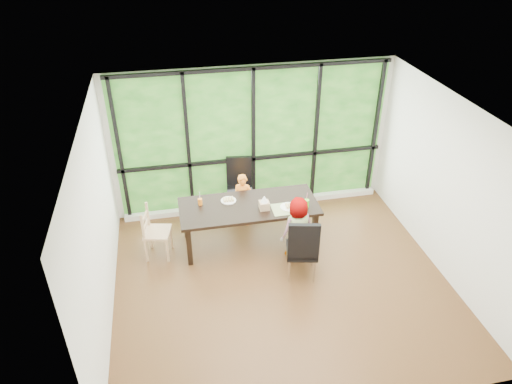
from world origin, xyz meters
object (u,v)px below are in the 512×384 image
(chair_end_beech, at_px, (157,232))
(child_older, at_px, (296,229))
(chair_interior_leather, at_px, (302,246))
(child_toddler, at_px, (243,200))
(chair_window_leather, at_px, (240,188))
(tissue_box, at_px, (264,205))
(plate_near, at_px, (288,207))
(dining_table, at_px, (249,224))
(green_cup, at_px, (306,203))
(plate_far, at_px, (229,201))
(orange_cup, at_px, (200,202))

(chair_end_beech, height_order, child_older, child_older)
(chair_interior_leather, height_order, child_toddler, chair_interior_leather)
(chair_window_leather, distance_m, tissue_box, 1.10)
(chair_end_beech, distance_m, plate_near, 2.14)
(dining_table, height_order, green_cup, green_cup)
(chair_window_leather, height_order, child_older, child_older)
(child_older, height_order, plate_near, child_older)
(dining_table, bearing_deg, plate_near, -17.60)
(child_older, xyz_separation_m, green_cup, (0.23, 0.29, 0.26))
(plate_near, bearing_deg, child_older, -80.91)
(dining_table, height_order, chair_window_leather, chair_window_leather)
(child_toddler, relative_size, plate_far, 3.91)
(child_toddler, xyz_separation_m, orange_cup, (-0.77, -0.39, 0.31))
(chair_window_leather, bearing_deg, tissue_box, -69.86)
(child_older, xyz_separation_m, plate_far, (-0.97, 0.72, 0.20))
(chair_interior_leather, xyz_separation_m, plate_far, (-0.94, 1.14, 0.22))
(dining_table, bearing_deg, chair_window_leather, 89.89)
(plate_near, bearing_deg, chair_interior_leather, -88.45)
(child_toddler, xyz_separation_m, plate_near, (0.61, -0.76, 0.27))
(child_toddler, height_order, child_older, child_older)
(orange_cup, xyz_separation_m, tissue_box, (0.99, -0.33, 0.01))
(tissue_box, bearing_deg, chair_interior_leather, -62.88)
(dining_table, bearing_deg, child_toddler, 90.00)
(plate_far, relative_size, tissue_box, 1.62)
(green_cup, bearing_deg, tissue_box, 173.02)
(child_older, xyz_separation_m, orange_cup, (-1.44, 0.70, 0.25))
(plate_far, bearing_deg, green_cup, -19.58)
(child_toddler, height_order, green_cup, child_toddler)
(plate_near, bearing_deg, dining_table, 162.40)
(chair_window_leather, distance_m, plate_far, 0.79)
(chair_interior_leather, relative_size, orange_cup, 9.49)
(child_toddler, bearing_deg, dining_table, -72.81)
(dining_table, bearing_deg, tissue_box, -34.63)
(chair_interior_leather, distance_m, plate_near, 0.79)
(child_older, bearing_deg, green_cup, -144.32)
(child_older, xyz_separation_m, tissue_box, (-0.44, 0.37, 0.26))
(chair_interior_leather, xyz_separation_m, orange_cup, (-1.40, 1.13, 0.27))
(chair_end_beech, bearing_deg, green_cup, -82.44)
(plate_far, bearing_deg, orange_cup, -177.68)
(child_toddler, distance_m, plate_far, 0.55)
(chair_end_beech, height_order, plate_far, chair_end_beech)
(chair_interior_leather, relative_size, chair_end_beech, 1.20)
(chair_interior_leather, distance_m, tissue_box, 0.94)
(dining_table, height_order, orange_cup, orange_cup)
(orange_cup, bearing_deg, child_toddler, 27.05)
(child_toddler, height_order, plate_far, child_toddler)
(child_older, bearing_deg, tissue_box, -55.53)
(plate_near, bearing_deg, plate_far, 157.18)
(chair_window_leather, xyz_separation_m, child_toddler, (-0.00, -0.32, -0.05))
(plate_near, height_order, orange_cup, orange_cup)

